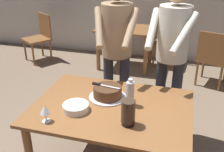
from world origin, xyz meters
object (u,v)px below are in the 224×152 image
person_cutting_cake (117,44)px  background_chair_1 (167,39)px  cake_on_platter (108,93)px  water_bottle (130,93)px  plate_stack (76,107)px  wine_glass_near (45,110)px  hurricane_lamp (128,113)px  background_table (125,37)px  background_chair_2 (40,36)px  person_standing_beside (172,48)px  cake_knife (100,85)px  main_dining_table (112,117)px  background_chair_0 (213,57)px

person_cutting_cake → background_chair_1: size_ratio=1.91×
cake_on_platter → water_bottle: water_bottle is taller
plate_stack → wine_glass_near: 0.28m
cake_on_platter → hurricane_lamp: (0.27, -0.36, 0.06)m
water_bottle → background_table: water_bottle is taller
wine_glass_near → background_chair_2: size_ratio=0.16×
hurricane_lamp → background_table: hurricane_lamp is taller
plate_stack → wine_glass_near: (-0.16, -0.21, 0.07)m
wine_glass_near → background_table: size_ratio=0.14×
person_cutting_cake → person_standing_beside: same height
cake_knife → main_dining_table: bearing=-43.4°
hurricane_lamp → person_cutting_cake: 1.01m
plate_stack → person_standing_beside: bearing=51.6°
cake_knife → background_chair_0: size_ratio=0.30×
wine_glass_near → person_cutting_cake: person_cutting_cake is taller
cake_on_platter → wine_glass_near: (-0.36, -0.49, 0.05)m
background_chair_2 → person_cutting_cake: bearing=-41.8°
cake_on_platter → wine_glass_near: wine_glass_near is taller
water_bottle → background_chair_0: bearing=68.5°
main_dining_table → background_chair_2: bearing=130.8°
main_dining_table → background_chair_0: bearing=65.9°
wine_glass_near → person_cutting_cake: (0.29, 1.06, 0.22)m
water_bottle → background_chair_2: 3.38m
cake_knife → background_chair_2: size_ratio=0.30×
wine_glass_near → hurricane_lamp: 0.64m
person_cutting_cake → hurricane_lamp: bearing=-69.8°
main_dining_table → cake_knife: cake_knife is taller
hurricane_lamp → background_chair_2: 3.62m
plate_stack → person_cutting_cake: bearing=81.8°
background_table → background_chair_1: background_chair_1 is taller
water_bottle → background_chair_0: size_ratio=0.28×
main_dining_table → hurricane_lamp: (0.19, -0.23, 0.22)m
main_dining_table → wine_glass_near: size_ratio=9.45×
hurricane_lamp → water_bottle: bearing=99.6°
person_standing_beside → background_table: person_standing_beside is taller
water_bottle → background_chair_0: 2.34m
hurricane_lamp → person_cutting_cake: person_cutting_cake is taller
main_dining_table → water_bottle: water_bottle is taller
wine_glass_near → background_chair_0: size_ratio=0.16×
water_bottle → background_chair_1: (0.09, 2.88, -0.37)m
plate_stack → background_chair_0: size_ratio=0.24×
hurricane_lamp → background_chair_1: 3.19m
background_chair_2 → cake_on_platter: bearing=-48.7°
main_dining_table → person_cutting_cake: 0.84m
cake_knife → background_chair_2: bearing=130.4°
person_cutting_cake → background_chair_0: 1.98m
person_standing_beside → hurricane_lamp: bearing=-103.8°
hurricane_lamp → person_cutting_cake: (-0.34, 0.93, 0.22)m
hurricane_lamp → background_table: 2.91m
water_bottle → background_chair_1: 2.91m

